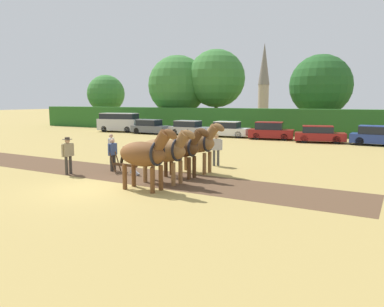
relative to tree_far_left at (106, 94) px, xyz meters
name	(u,v)px	position (x,y,z in m)	size (l,w,h in m)	color
ground_plane	(93,189)	(26.93, -32.45, -4.51)	(240.00, 240.00, 0.00)	#A88E4C
plowed_furrow_strip	(110,172)	(25.20, -29.32, -4.50)	(24.05, 3.32, 0.01)	brown
hedgerow	(276,122)	(26.93, -5.08, -3.16)	(64.58, 1.70, 2.69)	#286023
tree_far_left	(106,94)	(0.00, 0.00, 0.00)	(5.49, 5.49, 7.26)	#4C3823
tree_left	(178,85)	(13.18, -1.68, 0.94)	(7.50, 7.50, 9.20)	brown
tree_center_left	(216,79)	(18.11, -0.72, 1.69)	(7.06, 7.06, 9.74)	brown
tree_center	(321,86)	(30.42, -0.41, 0.62)	(6.72, 6.72, 8.50)	#423323
church_spire	(264,79)	(15.11, 28.69, 3.14)	(2.25, 2.25, 14.62)	gray
draft_horse_lead_left	(145,154)	(28.85, -31.57, -3.07)	(2.81, 1.10, 2.55)	brown
draft_horse_lead_right	(165,150)	(28.89, -30.16, -3.09)	(2.86, 1.11, 2.43)	brown
draft_horse_trail_left	(182,148)	(28.95, -28.75, -3.15)	(2.63, 0.93, 2.40)	#513319
draft_horse_trail_right	(197,143)	(28.99, -27.34, -3.03)	(2.79, 1.09, 2.54)	brown
plow	(128,168)	(26.30, -29.36, -4.19)	(1.64, 0.47, 1.13)	#4C331E
farmer_at_plow	(113,152)	(25.08, -28.96, -3.57)	(0.22, 0.66, 1.62)	#38332D
farmer_beside_team	(216,147)	(29.07, -25.18, -3.46)	(0.59, 0.44, 1.77)	#4C4C4C
farmer_onlooker_left	(68,152)	(23.75, -30.63, -3.45)	(0.45, 0.68, 1.79)	#38332D
farmer_onlooker_right	(111,146)	(23.47, -27.12, -3.54)	(0.35, 0.63, 1.66)	#4C4C4C
parked_van	(119,122)	(10.09, -9.69, -3.42)	(4.96, 2.76, 2.11)	#BCBCC1
parked_car_left	(150,127)	(14.69, -10.28, -3.78)	(3.95, 1.83, 1.52)	#565B66
parked_car_center_left	(189,128)	(19.08, -9.67, -3.79)	(4.17, 1.88, 1.48)	#9E9EA8
parked_car_center	(228,129)	(23.44, -9.66, -3.78)	(3.98, 2.04, 1.51)	silver
parked_car_center_right	(271,131)	(27.71, -9.96, -3.75)	(4.22, 2.40, 1.59)	maroon
parked_car_right	(319,134)	(32.10, -10.66, -3.82)	(4.36, 2.55, 1.42)	maroon
parked_car_far_right	(378,136)	(36.53, -10.69, -3.76)	(4.16, 1.92, 1.55)	navy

